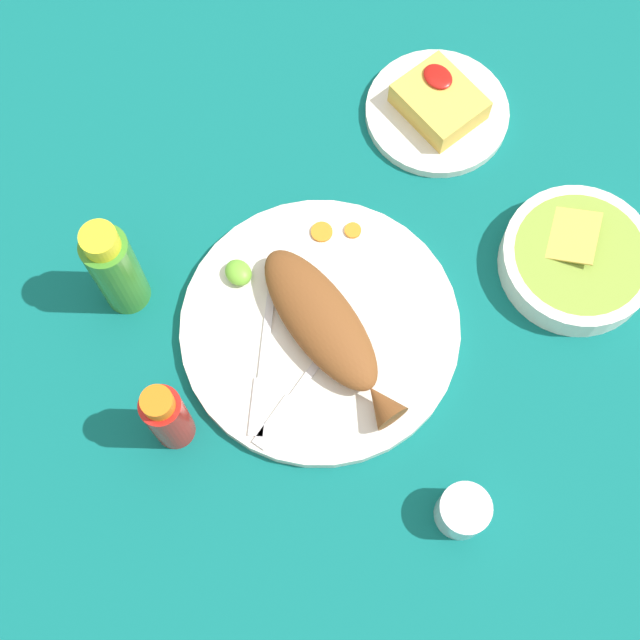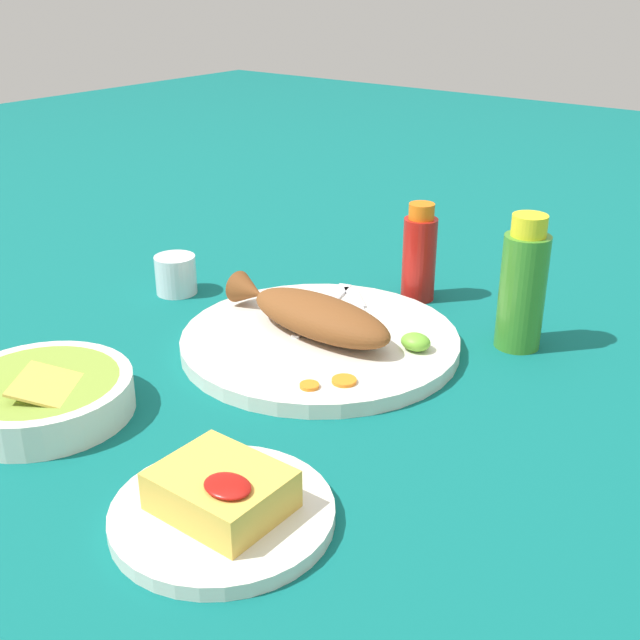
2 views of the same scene
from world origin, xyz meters
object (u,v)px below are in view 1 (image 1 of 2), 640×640
(main_plate, at_px, (320,328))
(side_plate_fries, at_px, (437,112))
(fork_near, at_px, (297,392))
(salt_cup, at_px, (462,512))
(guacamole_bowl, at_px, (577,259))
(fried_fish, at_px, (326,327))
(hot_sauce_bottle_green, at_px, (115,269))
(hot_sauce_bottle_red, at_px, (167,417))
(fork_far, at_px, (263,371))

(main_plate, height_order, side_plate_fries, main_plate)
(fork_near, relative_size, side_plate_fries, 0.94)
(salt_cup, relative_size, guacamole_bowl, 0.31)
(fried_fish, height_order, guacamole_bowl, fried_fish)
(fried_fish, xyz_separation_m, fork_near, (-0.04, 0.07, -0.02))
(hot_sauce_bottle_green, relative_size, guacamole_bowl, 0.89)
(main_plate, distance_m, guacamole_bowl, 0.33)
(side_plate_fries, bearing_deg, hot_sauce_bottle_red, 103.65)
(hot_sauce_bottle_red, xyz_separation_m, hot_sauce_bottle_green, (0.18, -0.06, 0.01))
(main_plate, xyz_separation_m, fork_far, (-0.00, 0.09, 0.01))
(fork_near, distance_m, hot_sauce_bottle_red, 0.16)
(guacamole_bowl, bearing_deg, main_plate, 65.88)
(fried_fish, bearing_deg, hot_sauce_bottle_green, 42.12)
(main_plate, bearing_deg, fork_far, 91.21)
(fried_fish, distance_m, fork_far, 0.09)
(hot_sauce_bottle_red, height_order, side_plate_fries, hot_sauce_bottle_red)
(fork_far, height_order, salt_cup, salt_cup)
(side_plate_fries, bearing_deg, main_plate, 113.76)
(fork_near, xyz_separation_m, fork_far, (0.05, 0.02, 0.00))
(side_plate_fries, bearing_deg, hot_sauce_bottle_green, 83.94)
(side_plate_fries, bearing_deg, fried_fish, 115.51)
(hot_sauce_bottle_red, bearing_deg, fried_fish, -96.32)
(fried_fish, bearing_deg, fork_far, 88.17)
(hot_sauce_bottle_red, height_order, hot_sauce_bottle_green, hot_sauce_bottle_green)
(main_plate, bearing_deg, fried_fish, 175.24)
(hot_sauce_bottle_red, height_order, guacamole_bowl, hot_sauce_bottle_red)
(side_plate_fries, bearing_deg, fork_near, 115.57)
(hot_sauce_bottle_red, bearing_deg, side_plate_fries, -76.35)
(main_plate, xyz_separation_m, fried_fish, (-0.01, 0.00, 0.03))
(main_plate, xyz_separation_m, hot_sauce_bottle_green, (0.19, 0.16, 0.07))
(fork_far, distance_m, salt_cup, 0.28)
(salt_cup, bearing_deg, fork_far, 14.85)
(main_plate, distance_m, side_plate_fries, 0.35)
(fork_far, bearing_deg, guacamole_bowl, 115.30)
(guacamole_bowl, bearing_deg, side_plate_fries, -3.00)
(fried_fish, xyz_separation_m, salt_cup, (-0.26, 0.02, -0.02))
(fork_far, bearing_deg, side_plate_fries, 153.25)
(main_plate, xyz_separation_m, salt_cup, (-0.28, 0.02, 0.02))
(hot_sauce_bottle_green, relative_size, salt_cup, 2.88)
(fried_fish, height_order, hot_sauce_bottle_red, hot_sauce_bottle_red)
(main_plate, bearing_deg, fork_near, 122.69)
(fried_fish, distance_m, salt_cup, 0.26)
(main_plate, height_order, fork_far, fork_far)
(fork_far, height_order, guacamole_bowl, guacamole_bowl)
(hot_sauce_bottle_green, xyz_separation_m, salt_cup, (-0.47, -0.14, -0.06))
(hot_sauce_bottle_red, relative_size, side_plate_fries, 0.72)
(fork_near, bearing_deg, hot_sauce_bottle_red, -39.60)
(fork_near, bearing_deg, main_plate, -163.82)
(fork_near, bearing_deg, fork_far, -87.18)
(hot_sauce_bottle_green, xyz_separation_m, guacamole_bowl, (-0.33, -0.46, -0.06))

